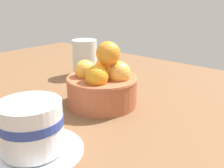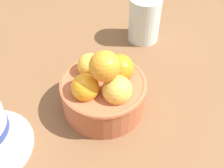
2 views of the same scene
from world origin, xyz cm
name	(u,v)px [view 2 (image 2 of 2)]	position (x,y,z in cm)	size (l,w,h in cm)	color
ground_plane	(104,112)	(0.00, 0.00, -1.79)	(129.20, 84.27, 3.59)	brown
terracotta_bowl	(104,89)	(-0.11, -0.05, 4.46)	(14.35, 14.35, 13.22)	#AD5938
water_glass	(144,19)	(17.84, -12.35, 4.93)	(6.79, 6.79, 9.86)	silver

